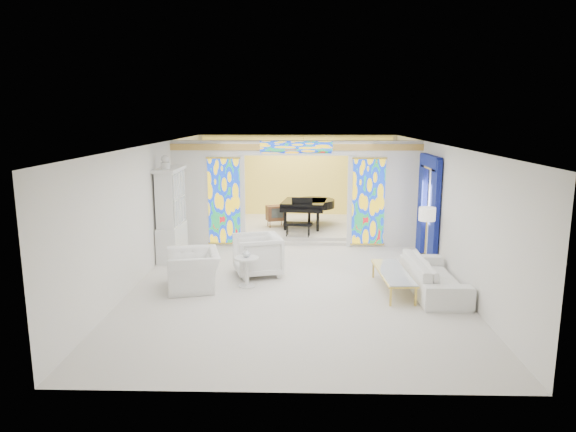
{
  "coord_description": "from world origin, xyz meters",
  "views": [
    {
      "loc": [
        0.13,
        -12.34,
        3.69
      ],
      "look_at": [
        -0.18,
        0.2,
        1.22
      ],
      "focal_mm": 32.0,
      "sensor_mm": 36.0,
      "label": 1
    }
  ],
  "objects_px": {
    "china_cabinet": "(171,214)",
    "sofa": "(434,276)",
    "coffee_table": "(393,273)",
    "grand_piano": "(308,205)",
    "armchair_right": "(257,255)",
    "tv_console": "(276,213)",
    "armchair_left": "(193,270)"
  },
  "relations": [
    {
      "from": "sofa",
      "to": "grand_piano",
      "type": "bearing_deg",
      "value": 23.4
    },
    {
      "from": "sofa",
      "to": "tv_console",
      "type": "distance_m",
      "value": 6.67
    },
    {
      "from": "grand_piano",
      "to": "tv_console",
      "type": "distance_m",
      "value": 1.08
    },
    {
      "from": "china_cabinet",
      "to": "coffee_table",
      "type": "distance_m",
      "value": 5.9
    },
    {
      "from": "armchair_right",
      "to": "tv_console",
      "type": "height_order",
      "value": "armchair_right"
    },
    {
      "from": "china_cabinet",
      "to": "grand_piano",
      "type": "height_order",
      "value": "china_cabinet"
    },
    {
      "from": "coffee_table",
      "to": "grand_piano",
      "type": "bearing_deg",
      "value": 106.91
    },
    {
      "from": "tv_console",
      "to": "grand_piano",
      "type": "bearing_deg",
      "value": -10.91
    },
    {
      "from": "armchair_right",
      "to": "coffee_table",
      "type": "height_order",
      "value": "armchair_right"
    },
    {
      "from": "china_cabinet",
      "to": "armchair_left",
      "type": "xyz_separation_m",
      "value": [
        1.03,
        -2.35,
        -0.76
      ]
    },
    {
      "from": "armchair_left",
      "to": "coffee_table",
      "type": "relative_size",
      "value": 0.64
    },
    {
      "from": "armchair_right",
      "to": "grand_piano",
      "type": "height_order",
      "value": "grand_piano"
    },
    {
      "from": "armchair_right",
      "to": "tv_console",
      "type": "distance_m",
      "value": 4.52
    },
    {
      "from": "armchair_right",
      "to": "china_cabinet",
      "type": "bearing_deg",
      "value": -136.93
    },
    {
      "from": "armchair_left",
      "to": "sofa",
      "type": "relative_size",
      "value": 0.51
    },
    {
      "from": "grand_piano",
      "to": "china_cabinet",
      "type": "bearing_deg",
      "value": -129.94
    },
    {
      "from": "sofa",
      "to": "tv_console",
      "type": "xyz_separation_m",
      "value": [
        -3.61,
        5.6,
        0.27
      ]
    },
    {
      "from": "china_cabinet",
      "to": "sofa",
      "type": "distance_m",
      "value": 6.7
    },
    {
      "from": "coffee_table",
      "to": "grand_piano",
      "type": "relative_size",
      "value": 0.75
    },
    {
      "from": "china_cabinet",
      "to": "sofa",
      "type": "relative_size",
      "value": 1.12
    },
    {
      "from": "armchair_right",
      "to": "sofa",
      "type": "relative_size",
      "value": 0.43
    },
    {
      "from": "armchair_left",
      "to": "tv_console",
      "type": "relative_size",
      "value": 1.84
    },
    {
      "from": "china_cabinet",
      "to": "sofa",
      "type": "height_order",
      "value": "china_cabinet"
    },
    {
      "from": "china_cabinet",
      "to": "grand_piano",
      "type": "xyz_separation_m",
      "value": [
        3.6,
        3.24,
        -0.3
      ]
    },
    {
      "from": "armchair_left",
      "to": "armchair_right",
      "type": "xyz_separation_m",
      "value": [
        1.3,
        0.96,
        0.07
      ]
    },
    {
      "from": "sofa",
      "to": "coffee_table",
      "type": "xyz_separation_m",
      "value": [
        -0.85,
        0.06,
        0.04
      ]
    },
    {
      "from": "armchair_left",
      "to": "china_cabinet",
      "type": "bearing_deg",
      "value": -170.73
    },
    {
      "from": "china_cabinet",
      "to": "coffee_table",
      "type": "height_order",
      "value": "china_cabinet"
    },
    {
      "from": "coffee_table",
      "to": "grand_piano",
      "type": "distance_m",
      "value": 5.94
    },
    {
      "from": "armchair_right",
      "to": "sofa",
      "type": "height_order",
      "value": "armchair_right"
    },
    {
      "from": "sofa",
      "to": "tv_console",
      "type": "height_order",
      "value": "tv_console"
    },
    {
      "from": "tv_console",
      "to": "armchair_right",
      "type": "bearing_deg",
      "value": -110.33
    }
  ]
}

